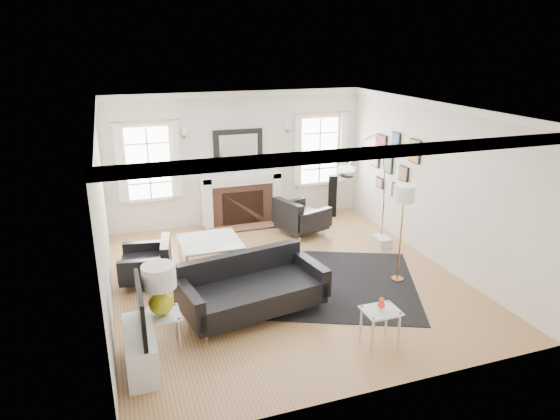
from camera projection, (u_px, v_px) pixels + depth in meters
name	position (u px, v px, depth m)	size (l,w,h in m)	color
floor	(285.00, 278.00, 8.32)	(6.00, 6.00, 0.00)	#92633D
back_wall	(238.00, 159.00, 10.56)	(5.50, 0.04, 2.80)	silver
front_wall	(383.00, 279.00, 5.18)	(5.50, 0.04, 2.80)	silver
left_wall	(102.00, 217.00, 7.02)	(0.04, 6.00, 2.80)	silver
right_wall	(434.00, 183.00, 8.72)	(0.04, 6.00, 2.80)	silver
ceiling	(286.00, 108.00, 7.42)	(5.50, 6.00, 0.02)	white
crown_molding	(286.00, 113.00, 7.44)	(5.50, 6.00, 0.12)	white
fireplace	(242.00, 200.00, 10.64)	(1.70, 0.69, 1.11)	white
mantel_mirror	(238.00, 147.00, 10.44)	(1.05, 0.07, 0.75)	black
window_left	(148.00, 163.00, 9.92)	(1.24, 0.15, 1.62)	white
window_right	(319.00, 150.00, 11.06)	(1.24, 0.15, 1.62)	white
gallery_wall	(393.00, 160.00, 9.83)	(0.04, 1.73, 1.29)	black
tv_unit	(141.00, 344.00, 5.93)	(0.35, 1.00, 1.09)	white
area_rug	(321.00, 282.00, 8.17)	(3.03, 2.53, 0.01)	black
sofa	(251.00, 289.00, 7.18)	(2.19, 1.28, 0.67)	black
armchair_left	(149.00, 264.00, 8.09)	(0.91, 0.98, 0.59)	black
armchair_right	(299.00, 218.00, 10.12)	(1.09, 1.15, 0.63)	black
coffee_table	(210.00, 242.00, 8.69)	(1.03, 1.03, 0.46)	silver
side_table_left	(163.00, 321.00, 6.31)	(0.45, 0.45, 0.49)	silver
nesting_table	(380.00, 318.00, 6.37)	(0.46, 0.39, 0.51)	silver
gourd_lamp	(160.00, 286.00, 6.15)	(0.42, 0.42, 0.67)	gold
orange_vase	(381.00, 304.00, 6.31)	(0.10, 0.10, 0.16)	#DE421C
arc_floor_lamp	(367.00, 194.00, 8.45)	(1.68, 1.56, 2.38)	white
stick_floor_lamp	(404.00, 199.00, 7.81)	(0.33, 0.33, 1.63)	#AC753C
speaker_tower	(332.00, 196.00, 11.18)	(0.19, 0.19, 0.94)	black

